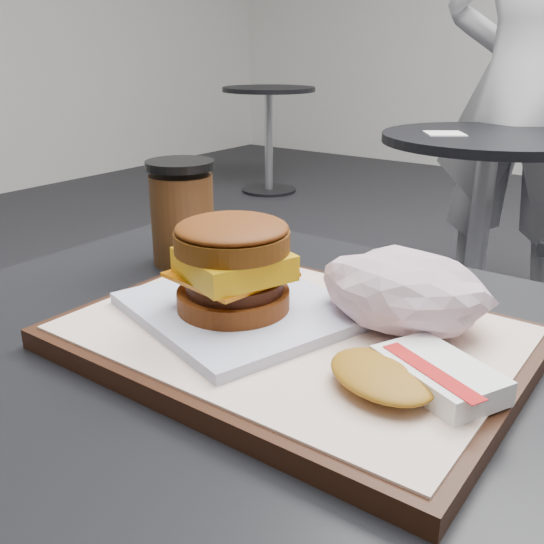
{
  "coord_description": "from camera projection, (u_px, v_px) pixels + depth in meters",
  "views": [
    {
      "loc": [
        0.26,
        -0.39,
        1.02
      ],
      "look_at": [
        -0.03,
        0.01,
        0.83
      ],
      "focal_mm": 40.0,
      "sensor_mm": 36.0,
      "label": 1
    }
  ],
  "objects": [
    {
      "name": "hash_brown",
      "position": [
        413.0,
        375.0,
        0.43
      ],
      "size": [
        0.13,
        0.12,
        0.02
      ],
      "color": "white",
      "rests_on": "serving_tray"
    },
    {
      "name": "breakfast_sandwich",
      "position": [
        235.0,
        276.0,
        0.53
      ],
      "size": [
        0.23,
        0.22,
        0.09
      ],
      "color": "white",
      "rests_on": "serving_tray"
    },
    {
      "name": "bg_table_mid",
      "position": [
        269.0,
        114.0,
        4.35
      ],
      "size": [
        0.66,
        0.66,
        0.75
      ],
      "color": "black",
      "rests_on": "ground"
    },
    {
      "name": "customer_table",
      "position": [
        293.0,
        521.0,
        0.59
      ],
      "size": [
        0.8,
        0.6,
        0.77
      ],
      "color": "#A5A5AA",
      "rests_on": "ground"
    },
    {
      "name": "coffee_cup",
      "position": [
        182.0,
        215.0,
        0.72
      ],
      "size": [
        0.08,
        0.08,
        0.12
      ],
      "color": "#432410",
      "rests_on": "customer_table"
    },
    {
      "name": "patron",
      "position": [
        525.0,
        86.0,
        2.27
      ],
      "size": [
        0.68,
        0.49,
        1.76
      ],
      "primitive_type": "imported",
      "rotation": [
        0.0,
        0.0,
        3.25
      ],
      "color": "silver",
      "rests_on": "ground"
    },
    {
      "name": "napkin",
      "position": [
        445.0,
        134.0,
        1.98
      ],
      "size": [
        0.17,
        0.17,
        0.0
      ],
      "primitive_type": "cube",
      "rotation": [
        0.0,
        0.0,
        0.6
      ],
      "color": "white",
      "rests_on": "neighbor_table"
    },
    {
      "name": "neighbor_table",
      "position": [
        483.0,
        194.0,
        2.04
      ],
      "size": [
        0.7,
        0.7,
        0.75
      ],
      "color": "black",
      "rests_on": "ground"
    },
    {
      "name": "crumpled_wrapper",
      "position": [
        405.0,
        290.0,
        0.52
      ],
      "size": [
        0.15,
        0.11,
        0.06
      ],
      "primitive_type": null,
      "color": "silver",
      "rests_on": "serving_tray"
    },
    {
      "name": "serving_tray",
      "position": [
        292.0,
        338.0,
        0.53
      ],
      "size": [
        0.38,
        0.28,
        0.02
      ],
      "color": "black",
      "rests_on": "customer_table"
    }
  ]
}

